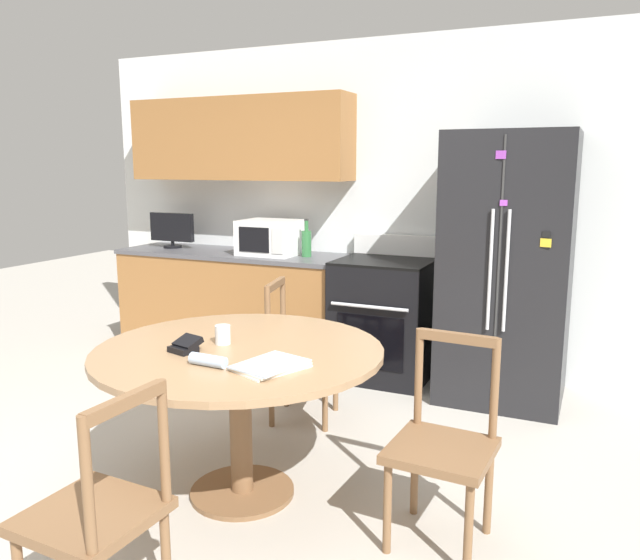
{
  "coord_description": "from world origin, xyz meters",
  "views": [
    {
      "loc": [
        1.64,
        -2.19,
        1.63
      ],
      "look_at": [
        0.13,
        1.15,
        0.95
      ],
      "focal_mm": 35.0,
      "sensor_mm": 36.0,
      "label": 1
    }
  ],
  "objects_px": {
    "dining_chair_right": "(443,447)",
    "candle_glass": "(223,336)",
    "dining_chair_near": "(98,516)",
    "dining_chair_far": "(300,354)",
    "countertop_tv": "(172,229)",
    "microwave": "(270,237)",
    "oven_range": "(384,318)",
    "counter_bottle": "(306,242)",
    "refrigerator": "(507,269)",
    "wallet": "(186,346)"
  },
  "relations": [
    {
      "from": "dining_chair_right",
      "to": "candle_glass",
      "type": "xyz_separation_m",
      "value": [
        -1.11,
        -0.0,
        0.37
      ]
    },
    {
      "from": "dining_chair_near",
      "to": "dining_chair_far",
      "type": "relative_size",
      "value": 1.0
    },
    {
      "from": "dining_chair_near",
      "to": "candle_glass",
      "type": "xyz_separation_m",
      "value": [
        -0.14,
        1.02,
        0.37
      ]
    },
    {
      "from": "countertop_tv",
      "to": "dining_chair_right",
      "type": "xyz_separation_m",
      "value": [
        2.92,
        -1.98,
        -0.63
      ]
    },
    {
      "from": "microwave",
      "to": "countertop_tv",
      "type": "xyz_separation_m",
      "value": [
        -1.0,
        0.02,
        0.03
      ]
    },
    {
      "from": "dining_chair_near",
      "to": "dining_chair_far",
      "type": "distance_m",
      "value": 1.99
    },
    {
      "from": "oven_range",
      "to": "dining_chair_near",
      "type": "xyz_separation_m",
      "value": [
        -0.04,
        -2.98,
        -0.03
      ]
    },
    {
      "from": "microwave",
      "to": "oven_range",
      "type": "bearing_deg",
      "value": -0.67
    },
    {
      "from": "dining_chair_near",
      "to": "dining_chair_right",
      "type": "height_order",
      "value": "same"
    },
    {
      "from": "countertop_tv",
      "to": "counter_bottle",
      "type": "bearing_deg",
      "value": 0.0
    },
    {
      "from": "oven_range",
      "to": "candle_glass",
      "type": "distance_m",
      "value": 1.99
    },
    {
      "from": "refrigerator",
      "to": "counter_bottle",
      "type": "relative_size",
      "value": 6.12
    },
    {
      "from": "dining_chair_right",
      "to": "oven_range",
      "type": "bearing_deg",
      "value": -61.26
    },
    {
      "from": "refrigerator",
      "to": "dining_chair_far",
      "type": "height_order",
      "value": "refrigerator"
    },
    {
      "from": "microwave",
      "to": "candle_glass",
      "type": "bearing_deg",
      "value": -67.54
    },
    {
      "from": "countertop_tv",
      "to": "candle_glass",
      "type": "xyz_separation_m",
      "value": [
        1.81,
        -1.98,
        -0.27
      ]
    },
    {
      "from": "countertop_tv",
      "to": "dining_chair_right",
      "type": "relative_size",
      "value": 0.48
    },
    {
      "from": "dining_chair_far",
      "to": "wallet",
      "type": "distance_m",
      "value": 1.19
    },
    {
      "from": "wallet",
      "to": "microwave",
      "type": "bearing_deg",
      "value": 108.6
    },
    {
      "from": "oven_range",
      "to": "candle_glass",
      "type": "bearing_deg",
      "value": -95.42
    },
    {
      "from": "countertop_tv",
      "to": "candle_glass",
      "type": "height_order",
      "value": "countertop_tv"
    },
    {
      "from": "dining_chair_far",
      "to": "wallet",
      "type": "bearing_deg",
      "value": -14.07
    },
    {
      "from": "refrigerator",
      "to": "microwave",
      "type": "bearing_deg",
      "value": 177.8
    },
    {
      "from": "dining_chair_near",
      "to": "dining_chair_far",
      "type": "xyz_separation_m",
      "value": [
        -0.19,
        1.98,
        0.0
      ]
    },
    {
      "from": "oven_range",
      "to": "counter_bottle",
      "type": "height_order",
      "value": "counter_bottle"
    },
    {
      "from": "countertop_tv",
      "to": "wallet",
      "type": "relative_size",
      "value": 2.86
    },
    {
      "from": "oven_range",
      "to": "countertop_tv",
      "type": "relative_size",
      "value": 2.48
    },
    {
      "from": "refrigerator",
      "to": "countertop_tv",
      "type": "height_order",
      "value": "refrigerator"
    },
    {
      "from": "countertop_tv",
      "to": "dining_chair_far",
      "type": "height_order",
      "value": "countertop_tv"
    },
    {
      "from": "dining_chair_near",
      "to": "countertop_tv",
      "type": "bearing_deg",
      "value": 35.67
    },
    {
      "from": "dining_chair_near",
      "to": "oven_range",
      "type": "bearing_deg",
      "value": 1.82
    },
    {
      "from": "candle_glass",
      "to": "oven_range",
      "type": "bearing_deg",
      "value": 84.58
    },
    {
      "from": "refrigerator",
      "to": "wallet",
      "type": "bearing_deg",
      "value": -119.52
    },
    {
      "from": "refrigerator",
      "to": "dining_chair_near",
      "type": "height_order",
      "value": "refrigerator"
    },
    {
      "from": "microwave",
      "to": "candle_glass",
      "type": "distance_m",
      "value": 2.14
    },
    {
      "from": "oven_range",
      "to": "dining_chair_near",
      "type": "height_order",
      "value": "oven_range"
    },
    {
      "from": "refrigerator",
      "to": "dining_chair_near",
      "type": "xyz_separation_m",
      "value": [
        -0.94,
        -2.91,
        -0.49
      ]
    },
    {
      "from": "refrigerator",
      "to": "countertop_tv",
      "type": "distance_m",
      "value": 2.9
    },
    {
      "from": "wallet",
      "to": "dining_chair_far",
      "type": "bearing_deg",
      "value": 87.92
    },
    {
      "from": "wallet",
      "to": "counter_bottle",
      "type": "bearing_deg",
      "value": 100.49
    },
    {
      "from": "refrigerator",
      "to": "candle_glass",
      "type": "height_order",
      "value": "refrigerator"
    },
    {
      "from": "dining_chair_right",
      "to": "dining_chair_far",
      "type": "distance_m",
      "value": 1.5
    },
    {
      "from": "candle_glass",
      "to": "dining_chair_far",
      "type": "bearing_deg",
      "value": 92.94
    },
    {
      "from": "oven_range",
      "to": "wallet",
      "type": "distance_m",
      "value": 2.17
    },
    {
      "from": "microwave",
      "to": "dining_chair_far",
      "type": "bearing_deg",
      "value": -52.93
    },
    {
      "from": "countertop_tv",
      "to": "wallet",
      "type": "xyz_separation_m",
      "value": [
        1.72,
        -2.16,
        -0.28
      ]
    },
    {
      "from": "refrigerator",
      "to": "dining_chair_far",
      "type": "relative_size",
      "value": 2.05
    },
    {
      "from": "oven_range",
      "to": "candle_glass",
      "type": "height_order",
      "value": "oven_range"
    },
    {
      "from": "refrigerator",
      "to": "dining_chair_near",
      "type": "distance_m",
      "value": 3.1
    },
    {
      "from": "refrigerator",
      "to": "countertop_tv",
      "type": "relative_size",
      "value": 4.24
    }
  ]
}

